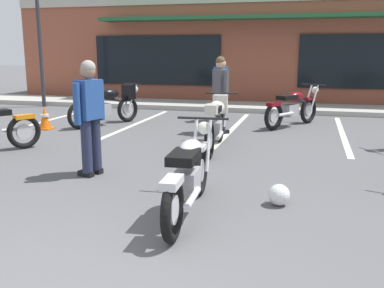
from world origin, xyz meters
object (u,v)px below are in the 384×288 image
motorcycle_silver_naked (216,121)px  helmet_on_pavement (279,195)px  motorcycle_red_sportbike (108,103)px  person_in_black_shirt (90,111)px  traffic_cone (45,118)px  motorcycle_black_cruiser (293,107)px  person_in_shorts_foreground (221,84)px  motorcycle_foreground_classic (189,174)px  person_near_building (221,90)px

motorcycle_silver_naked → helmet_on_pavement: (1.37, -2.85, -0.40)m
motorcycle_red_sportbike → helmet_on_pavement: 6.58m
person_in_black_shirt → helmet_on_pavement: person_in_black_shirt is taller
motorcycle_red_sportbike → motorcycle_silver_naked: bearing=-32.1°
motorcycle_red_sportbike → traffic_cone: 1.53m
motorcycle_black_cruiser → traffic_cone: bearing=-161.5°
helmet_on_pavement → motorcycle_silver_naked: bearing=115.6°
person_in_shorts_foreground → traffic_cone: person_in_shorts_foreground is taller
helmet_on_pavement → motorcycle_red_sportbike: bearing=133.0°
motorcycle_red_sportbike → motorcycle_black_cruiser: size_ratio=1.04×
motorcycle_red_sportbike → motorcycle_black_cruiser: (4.38, 0.91, -0.07)m
motorcycle_red_sportbike → person_in_black_shirt: bearing=-67.7°
motorcycle_silver_naked → traffic_cone: bearing=166.8°
motorcycle_red_sportbike → person_in_shorts_foreground: bearing=27.6°
motorcycle_silver_naked → person_in_shorts_foreground: 3.35m
motorcycle_red_sportbike → motorcycle_black_cruiser: bearing=11.8°
motorcycle_black_cruiser → traffic_cone: motorcycle_black_cruiser is taller
helmet_on_pavement → traffic_cone: traffic_cone is taller
person_in_black_shirt → person_in_shorts_foreground: size_ratio=1.00×
helmet_on_pavement → traffic_cone: size_ratio=0.49×
motorcycle_black_cruiser → person_in_shorts_foreground: 1.96m
person_in_shorts_foreground → motorcycle_foreground_classic: bearing=-81.6°
motorcycle_black_cruiser → person_in_shorts_foreground: person_in_shorts_foreground is taller
person_in_shorts_foreground → traffic_cone: (-3.70, -2.27, -0.69)m
motorcycle_red_sportbike → motorcycle_silver_naked: (3.11, -1.95, 0.00)m
motorcycle_foreground_classic → person_in_black_shirt: bearing=147.1°
person_in_black_shirt → motorcycle_red_sportbike: bearing=112.3°
person_in_shorts_foreground → traffic_cone: size_ratio=3.16×
motorcycle_foreground_classic → motorcycle_silver_naked: (-0.41, 3.40, 0.07)m
motorcycle_silver_naked → traffic_cone: size_ratio=3.98×
motorcycle_black_cruiser → helmet_on_pavement: bearing=-89.0°
person_near_building → traffic_cone: (-4.05, -0.54, -0.69)m
motorcycle_red_sportbike → motorcycle_black_cruiser: 4.47m
motorcycle_foreground_classic → motorcycle_red_sportbike: same height
helmet_on_pavement → person_in_black_shirt: bearing=167.6°
helmet_on_pavement → traffic_cone: (-5.65, 3.86, 0.13)m
person_in_shorts_foreground → motorcycle_silver_naked: bearing=-80.0°
person_in_shorts_foreground → person_in_black_shirt: bearing=-98.3°
person_in_black_shirt → motorcycle_black_cruiser: bearing=62.5°
motorcycle_foreground_classic → helmet_on_pavement: (0.96, 0.55, -0.33)m
person_in_black_shirt → traffic_cone: bearing=131.7°
person_in_shorts_foreground → person_near_building: 1.76m
person_in_black_shirt → person_near_building: size_ratio=1.00×
motorcycle_foreground_classic → motorcycle_red_sportbike: 6.41m
motorcycle_foreground_classic → traffic_cone: bearing=136.7°
motorcycle_foreground_classic → person_in_shorts_foreground: person_in_shorts_foreground is taller
motorcycle_red_sportbike → motorcycle_silver_naked: size_ratio=0.92×
motorcycle_black_cruiser → person_in_black_shirt: size_ratio=1.11×
helmet_on_pavement → motorcycle_black_cruiser: bearing=91.0°
person_in_black_shirt → person_near_building: same height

